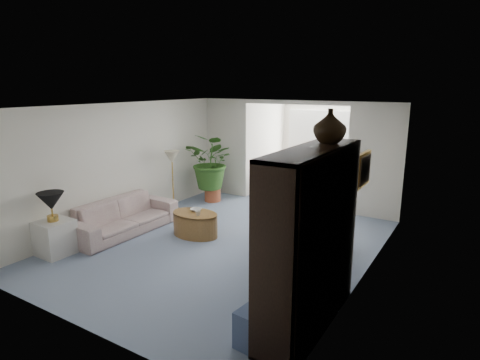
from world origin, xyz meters
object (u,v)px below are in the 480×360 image
Objects in this scene: sofa at (123,216)px; wingback_chair at (289,224)px; side_table_dark at (333,233)px; ottoman at (266,328)px; sunroom_table at (315,179)px; framed_picture at (364,170)px; table_lamp at (51,201)px; floor_lamp at (172,157)px; cabinet_urn at (330,126)px; coffee_table at (195,224)px; coffee_bowl at (196,210)px; sunroom_chair_maroon at (279,179)px; entertainment_cabinet at (310,240)px; coffee_cup at (198,213)px; end_table at (55,238)px; plant_pot at (213,195)px; sunroom_chair_blue at (332,185)px.

sofa is 2.40× the size of wingback_chair.
side_table_dark reaches higher than ottoman.
sofa is at bearing -110.53° from sunroom_table.
table_lamp is at bearing -159.87° from framed_picture.
floor_lamp is at bearing 5.87° from sofa.
table_lamp reaches higher than wingback_chair.
floor_lamp is 0.88× the size of cabinet_urn.
floor_lamp is 0.38× the size of coffee_table.
framed_picture reaches higher than side_table_dark.
sunroom_chair_maroon is at bearing 90.65° from coffee_bowl.
entertainment_cabinet is at bearing -78.38° from side_table_dark.
entertainment_cabinet reaches higher than side_table_dark.
sofa is 22.08× the size of coffee_cup.
sofa is at bearing -150.09° from coffee_bowl.
floor_lamp is at bearing -33.35° from sunroom_chair_maroon.
floor_lamp reaches higher than side_table_dark.
wingback_chair is (3.28, 2.40, 0.13)m from end_table.
entertainment_cabinet is 3.82× the size of sunroom_table.
end_table is 1.06× the size of sunroom_table.
coffee_bowl is 2.11× the size of coffee_cup.
cabinet_urn reaches higher than coffee_bowl.
plant_pot is (-1.02, 1.99, -0.32)m from coffee_bowl.
framed_picture is 1.52m from entertainment_cabinet.
coffee_cup is 0.18× the size of sunroom_table.
entertainment_cabinet is 5.72m from sunroom_chair_blue.
coffee_bowl is (1.45, 2.07, 0.18)m from end_table.
ottoman is at bearing 17.10° from sunroom_chair_maroon.
side_table_dark is at bearing 34.11° from table_lamp.
side_table_dark is 2.52m from entertainment_cabinet.
sunroom_table reaches higher than coffee_cup.
coffee_table is 9.37× the size of coffee_cup.
coffee_cup reaches higher than ottoman.
plant_pot is 2.02m from sunroom_chair_maroon.
sunroom_table is at bearing 71.84° from table_lamp.
coffee_table is 1.18× the size of sunroom_chair_blue.
ottoman is (0.98, -2.71, -0.21)m from wingback_chair.
cabinet_urn is 6.17m from sunroom_chair_maroon.
floor_lamp is 0.39× the size of wingback_chair.
cabinet_urn is at bearing -19.76° from coffee_cup.
plant_pot is at bearing 117.19° from coffee_bowl.
sunroom_chair_maroon reaches higher than sunroom_table.
sunroom_chair_blue is at bearing 72.33° from coffee_cup.
sunroom_table reaches higher than plant_pot.
end_table reaches higher than plant_pot.
framed_picture is at bearing -15.43° from floor_lamp.
coffee_bowl is at bearing 150.87° from sunroom_chair_blue.
side_table_dark is 0.81× the size of sunroom_chair_maroon.
sunroom_chair_maroon is (1.40, 5.81, 0.03)m from end_table.
entertainment_cabinet reaches higher than plant_pot.
sunroom_chair_maroon is at bearing -71.37° from wingback_chair.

